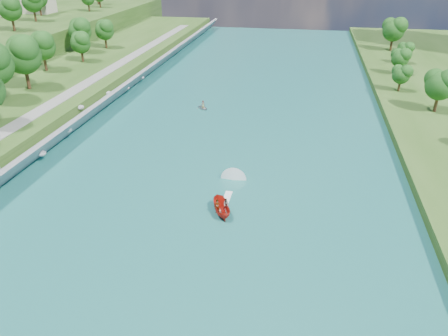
# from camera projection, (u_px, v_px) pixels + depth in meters

# --- Properties ---
(ground) EXTENTS (260.00, 260.00, 0.00)m
(ground) POSITION_uv_depth(u_px,v_px,m) (182.00, 230.00, 49.92)
(ground) COLOR #2D5119
(ground) RESTS_ON ground
(river_water) EXTENTS (55.00, 240.00, 0.10)m
(river_water) POSITION_uv_depth(u_px,v_px,m) (217.00, 157.00, 67.42)
(river_water) COLOR #1B646A
(river_water) RESTS_ON ground
(ridge_west) EXTENTS (60.00, 120.00, 9.00)m
(ridge_west) POSITION_uv_depth(u_px,v_px,m) (19.00, 30.00, 144.83)
(ridge_west) COLOR #2D5119
(ridge_west) RESTS_ON ground
(riprap_bank) EXTENTS (3.86, 236.00, 4.07)m
(riprap_bank) POSITION_uv_depth(u_px,v_px,m) (59.00, 136.00, 70.24)
(riprap_bank) COLOR slate
(riprap_bank) RESTS_ON ground
(riverside_path) EXTENTS (3.00, 200.00, 0.10)m
(riverside_path) POSITION_uv_depth(u_px,v_px,m) (22.00, 121.00, 71.24)
(riverside_path) COLOR gray
(riverside_path) RESTS_ON berm_west
(trees_ridge) EXTENTS (16.14, 66.74, 10.83)m
(trees_ridge) POSITION_uv_depth(u_px,v_px,m) (56.00, 0.00, 139.29)
(trees_ridge) COLOR #124415
(trees_ridge) RESTS_ON ridge_west
(motorboat) EXTENTS (3.60, 19.18, 2.12)m
(motorboat) POSITION_uv_depth(u_px,v_px,m) (223.00, 203.00, 53.65)
(motorboat) COLOR #B5190E
(motorboat) RESTS_ON river_water
(raft) EXTENTS (3.30, 3.31, 1.69)m
(raft) POSITION_uv_depth(u_px,v_px,m) (203.00, 107.00, 86.99)
(raft) COLOR gray
(raft) RESTS_ON river_water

